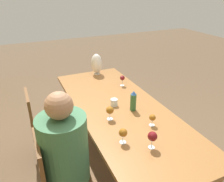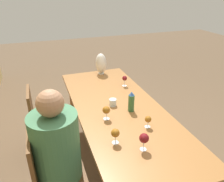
# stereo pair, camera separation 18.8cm
# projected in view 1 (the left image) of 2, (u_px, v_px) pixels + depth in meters

# --- Properties ---
(ground_plane) EXTENTS (14.00, 14.00, 0.00)m
(ground_plane) POSITION_uv_depth(u_px,v_px,m) (119.00, 159.00, 2.78)
(ground_plane) COLOR brown
(dining_table) EXTENTS (2.37, 0.93, 0.77)m
(dining_table) POSITION_uv_depth(u_px,v_px,m) (120.00, 113.00, 2.47)
(dining_table) COLOR #936033
(dining_table) RESTS_ON ground_plane
(water_bottle) EXTENTS (0.07, 0.07, 0.23)m
(water_bottle) POSITION_uv_depth(u_px,v_px,m) (133.00, 101.00, 2.34)
(water_bottle) COLOR #336638
(water_bottle) RESTS_ON dining_table
(water_tumbler) EXTENTS (0.08, 0.08, 0.08)m
(water_tumbler) POSITION_uv_depth(u_px,v_px,m) (114.00, 102.00, 2.46)
(water_tumbler) COLOR silver
(water_tumbler) RESTS_ON dining_table
(vase) EXTENTS (0.16, 0.16, 0.32)m
(vase) POSITION_uv_depth(u_px,v_px,m) (97.00, 64.00, 3.27)
(vase) COLOR silver
(vase) RESTS_ON dining_table
(wine_glass_0) EXTENTS (0.06, 0.06, 0.12)m
(wine_glass_0) POSITION_uv_depth(u_px,v_px,m) (152.00, 118.00, 2.09)
(wine_glass_0) COLOR silver
(wine_glass_0) RESTS_ON dining_table
(wine_glass_1) EXTENTS (0.08, 0.08, 0.14)m
(wine_glass_1) POSITION_uv_depth(u_px,v_px,m) (110.00, 110.00, 2.18)
(wine_glass_1) COLOR silver
(wine_glass_1) RESTS_ON dining_table
(wine_glass_2) EXTENTS (0.08, 0.08, 0.16)m
(wine_glass_2) POSITION_uv_depth(u_px,v_px,m) (152.00, 137.00, 1.79)
(wine_glass_2) COLOR silver
(wine_glass_2) RESTS_ON dining_table
(wine_glass_3) EXTENTS (0.07, 0.07, 0.14)m
(wine_glass_3) POSITION_uv_depth(u_px,v_px,m) (122.00, 78.00, 2.92)
(wine_glass_3) COLOR silver
(wine_glass_3) RESTS_ON dining_table
(wine_glass_4) EXTENTS (0.08, 0.08, 0.14)m
(wine_glass_4) POSITION_uv_depth(u_px,v_px,m) (123.00, 133.00, 1.86)
(wine_glass_4) COLOR silver
(wine_glass_4) RESTS_ON dining_table
(chair_near) EXTENTS (0.44, 0.44, 0.94)m
(chair_near) POSITION_uv_depth(u_px,v_px,m) (59.00, 177.00, 1.88)
(chair_near) COLOR brown
(chair_near) RESTS_ON ground_plane
(chair_far) EXTENTS (0.44, 0.44, 0.94)m
(chair_far) POSITION_uv_depth(u_px,v_px,m) (44.00, 124.00, 2.59)
(chair_far) COLOR brown
(chair_far) RESTS_ON ground_plane
(person_near) EXTENTS (0.40, 0.40, 1.31)m
(person_near) POSITION_uv_depth(u_px,v_px,m) (67.00, 158.00, 1.83)
(person_near) COLOR #2D2D38
(person_near) RESTS_ON ground_plane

